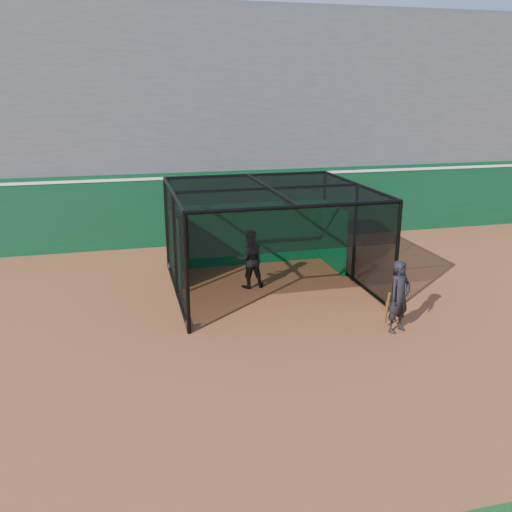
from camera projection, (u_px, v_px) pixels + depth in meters
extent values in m
plane|color=#97502C|center=(264.00, 349.00, 11.20)|extent=(120.00, 120.00, 0.00)
cube|color=#0A371B|center=(201.00, 208.00, 18.72)|extent=(50.00, 0.45, 2.50)
cube|color=white|center=(200.00, 176.00, 18.40)|extent=(50.00, 0.50, 0.08)
cube|color=#4C4C4F|center=(185.00, 124.00, 21.55)|extent=(50.00, 7.85, 7.75)
cube|color=#4C4C4F|center=(171.00, 13.00, 23.42)|extent=(50.00, 0.30, 1.20)
cube|color=#085428|center=(249.00, 234.00, 16.49)|extent=(4.80, 0.10, 1.90)
cylinder|color=black|center=(188.00, 325.00, 12.08)|extent=(0.08, 0.22, 0.22)
cylinder|color=black|center=(389.00, 305.00, 13.23)|extent=(0.08, 0.22, 0.22)
cylinder|color=black|center=(169.00, 267.00, 16.09)|extent=(0.08, 0.22, 0.22)
cylinder|color=black|center=(325.00, 255.00, 17.24)|extent=(0.08, 0.22, 0.22)
imported|color=black|center=(249.00, 259.00, 14.53)|extent=(0.80, 0.64, 1.60)
imported|color=black|center=(399.00, 297.00, 11.81)|extent=(0.70, 0.59, 1.63)
cylinder|color=#593819|center=(387.00, 308.00, 11.88)|extent=(0.14, 0.32, 0.82)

